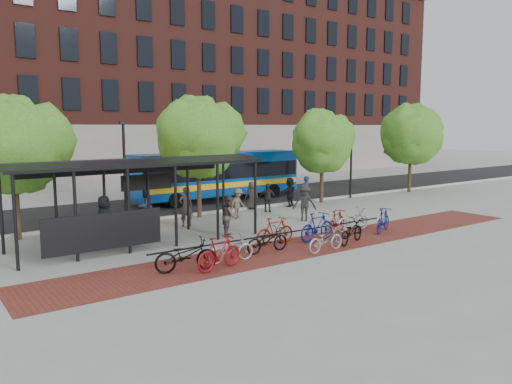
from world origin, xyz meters
TOP-DOWN VIEW (x-y plane):
  - ground at (0.00, 0.00)m, footprint 160.00×160.00m
  - asphalt_street at (0.00, 8.00)m, footprint 160.00×8.00m
  - curb at (0.00, 4.00)m, footprint 160.00×0.25m
  - brick_strip at (-2.00, -5.00)m, footprint 24.00×3.00m
  - bike_rack_rail at (-3.30, -4.10)m, footprint 12.00×0.05m
  - building_brick at (10.00, 26.00)m, footprint 55.00×14.00m
  - bus_shelter at (-8.13, -0.48)m, footprint 10.60×3.07m
  - tree_a at (-11.91, 3.35)m, footprint 4.90×4.00m
  - tree_b at (-2.90, 3.35)m, footprint 5.15×4.20m
  - tree_c at (6.09, 3.35)m, footprint 4.66×3.80m
  - tree_d at (15.10, 3.35)m, footprint 5.39×4.40m
  - lamp_post_left at (-7.00, 3.60)m, footprint 0.35×0.20m
  - lamp_post_right at (9.00, 3.60)m, footprint 0.35×0.20m
  - bus at (1.06, 8.05)m, footprint 11.83×3.00m
  - bike_0 at (-8.39, -5.31)m, footprint 2.27×1.25m
  - bike_1 at (-7.37, -5.80)m, footprint 2.03×0.91m
  - bike_2 at (-6.53, -5.20)m, footprint 1.89×0.79m
  - bike_4 at (-4.63, -4.89)m, footprint 1.90×0.70m
  - bike_5 at (-3.54, -3.99)m, footprint 1.91×0.54m
  - bike_6 at (-2.67, -6.11)m, footprint 1.87×0.74m
  - bike_7 at (-1.65, -4.51)m, footprint 2.10×0.80m
  - bike_8 at (-0.85, -5.75)m, footprint 2.10×1.30m
  - bike_9 at (0.13, -3.92)m, footprint 1.86×1.14m
  - bike_10 at (1.10, -3.99)m, footprint 2.03×0.72m
  - bike_11 at (2.02, -5.04)m, footprint 1.93×1.23m
  - pedestrian_0 at (-9.06, 0.81)m, footprint 1.11×1.13m
  - pedestrian_1 at (-4.74, 1.55)m, footprint 0.77×0.56m
  - pedestrian_2 at (-6.22, 3.04)m, footprint 1.12×1.02m
  - pedestrian_3 at (-1.51, 1.80)m, footprint 1.16×0.85m
  - pedestrian_4 at (1.00, 2.49)m, footprint 1.03×0.86m
  - pedestrian_5 at (3.29, 3.24)m, footprint 1.72×1.22m
  - pedestrian_6 at (0.84, 3.80)m, footprint 0.95×0.81m
  - pedestrian_7 at (3.93, 2.52)m, footprint 0.72×0.50m
  - pedestrian_8 at (-4.16, -1.50)m, footprint 1.08×1.12m
  - pedestrian_9 at (0.92, -0.78)m, footprint 1.37×1.33m

SIDE VIEW (x-z plane):
  - ground at x=0.00m, z-range 0.00..0.00m
  - bike_rack_rail at x=-3.30m, z-range -0.47..0.47m
  - brick_strip at x=-2.00m, z-range 0.00..0.01m
  - asphalt_street at x=0.00m, z-range 0.00..0.01m
  - curb at x=0.00m, z-range 0.00..0.12m
  - bike_6 at x=-2.67m, z-range 0.00..0.96m
  - bike_2 at x=-6.53m, z-range 0.00..0.97m
  - bike_4 at x=-4.63m, z-range 0.00..0.99m
  - bike_8 at x=-0.85m, z-range 0.00..1.04m
  - bike_10 at x=1.10m, z-range 0.00..1.06m
  - bike_9 at x=0.13m, z-range 0.00..1.08m
  - bike_11 at x=2.02m, z-range 0.00..1.13m
  - bike_0 at x=-8.39m, z-range 0.00..1.13m
  - bike_5 at x=-3.54m, z-range 0.00..1.14m
  - bike_1 at x=-7.37m, z-range 0.00..1.18m
  - bike_7 at x=-1.65m, z-range 0.00..1.23m
  - pedestrian_3 at x=-1.51m, z-range 0.00..1.61m
  - pedestrian_4 at x=1.00m, z-range 0.00..1.65m
  - pedestrian_6 at x=0.84m, z-range 0.00..1.66m
  - pedestrian_5 at x=3.29m, z-range 0.00..1.79m
  - pedestrian_8 at x=-4.16m, z-range 0.00..1.81m
  - pedestrian_2 at x=-6.22m, z-range 0.00..1.88m
  - pedestrian_9 at x=0.92m, z-range 0.00..1.88m
  - pedestrian_7 at x=3.93m, z-range 0.00..1.90m
  - pedestrian_1 at x=-4.74m, z-range 0.00..1.95m
  - pedestrian_0 at x=-9.06m, z-range 0.00..1.96m
  - bus at x=1.06m, z-range 0.24..3.42m
  - lamp_post_left at x=-7.00m, z-range 0.18..5.31m
  - lamp_post_right at x=9.00m, z-range 0.18..5.31m
  - bus_shelter at x=-8.13m, z-range 1.20..4.80m
  - tree_c at x=6.09m, z-range 1.09..7.02m
  - tree_a at x=-11.91m, z-range 1.15..7.33m
  - tree_b at x=-2.90m, z-range 1.22..7.69m
  - tree_d at x=15.10m, z-range 1.19..7.74m
  - building_brick at x=10.00m, z-range 0.00..20.00m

